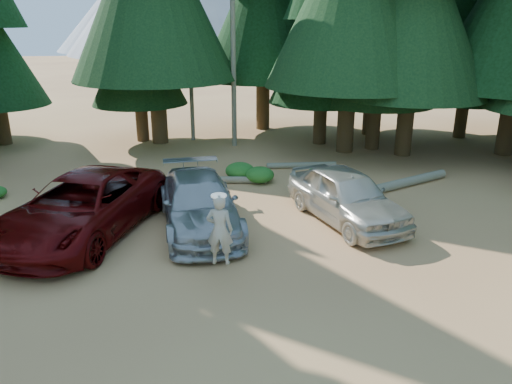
# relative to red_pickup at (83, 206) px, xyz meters

# --- Properties ---
(ground) EXTENTS (160.00, 160.00, 0.00)m
(ground) POSITION_rel_red_pickup_xyz_m (4.45, -4.40, -0.87)
(ground) COLOR #A66E46
(ground) RESTS_ON ground
(forest_belt_north) EXTENTS (36.00, 7.00, 22.00)m
(forest_belt_north) POSITION_rel_red_pickup_xyz_m (4.45, 10.60, -0.87)
(forest_belt_north) COLOR black
(forest_belt_north) RESTS_ON ground
(snag_front) EXTENTS (0.24, 0.24, 12.00)m
(snag_front) POSITION_rel_red_pickup_xyz_m (5.25, 10.10, 5.13)
(snag_front) COLOR #726E5B
(snag_front) RESTS_ON ground
(snag_back) EXTENTS (0.20, 0.20, 10.00)m
(snag_back) POSITION_rel_red_pickup_xyz_m (3.25, 11.60, 4.13)
(snag_back) COLOR #726E5B
(snag_back) RESTS_ON ground
(red_pickup) EXTENTS (4.87, 6.87, 1.74)m
(red_pickup) POSITION_rel_red_pickup_xyz_m (0.00, 0.00, 0.00)
(red_pickup) COLOR #560708
(red_pickup) RESTS_ON ground
(silver_minivan_center) EXTENTS (2.62, 5.46, 1.53)m
(silver_minivan_center) POSITION_rel_red_pickup_xyz_m (3.30, 0.10, -0.10)
(silver_minivan_center) COLOR #A9ACB1
(silver_minivan_center) RESTS_ON ground
(silver_minivan_right) EXTENTS (3.19, 5.14, 1.63)m
(silver_minivan_right) POSITION_rel_red_pickup_xyz_m (7.77, 0.03, -0.05)
(silver_minivan_right) COLOR beige
(silver_minivan_right) RESTS_ON ground
(frisbee_player) EXTENTS (0.71, 0.56, 1.73)m
(frisbee_player) POSITION_rel_red_pickup_xyz_m (3.71, -3.10, 0.40)
(frisbee_player) COLOR beige
(frisbee_player) RESTS_ON ground
(log_left) EXTENTS (3.71, 0.84, 0.27)m
(log_left) POSITION_rel_red_pickup_xyz_m (4.09, 4.25, -0.74)
(log_left) COLOR #726E5B
(log_left) RESTS_ON ground
(log_mid) EXTENTS (2.92, 0.36, 0.24)m
(log_mid) POSITION_rel_red_pickup_xyz_m (7.67, 5.84, -0.75)
(log_mid) COLOR #726E5B
(log_mid) RESTS_ON ground
(log_right) EXTENTS (4.94, 2.54, 0.34)m
(log_right) POSITION_rel_red_pickup_xyz_m (10.46, 2.67, -0.70)
(log_right) COLOR #726E5B
(log_right) RESTS_ON ground
(shrub_far_left) EXTENTS (1.05, 1.05, 0.58)m
(shrub_far_left) POSITION_rel_red_pickup_xyz_m (-0.84, 2.47, -0.58)
(shrub_far_left) COLOR #20671F
(shrub_far_left) RESTS_ON ground
(shrub_left) EXTENTS (0.76, 0.76, 0.42)m
(shrub_left) POSITION_rel_red_pickup_xyz_m (3.34, 2.67, -0.66)
(shrub_left) COLOR #20671F
(shrub_left) RESTS_ON ground
(shrub_center_left) EXTENTS (1.08, 1.08, 0.60)m
(shrub_center_left) POSITION_rel_red_pickup_xyz_m (5.68, 4.15, -0.57)
(shrub_center_left) COLOR #20671F
(shrub_center_left) RESTS_ON ground
(shrub_center_right) EXTENTS (1.14, 1.14, 0.63)m
(shrub_center_right) POSITION_rel_red_pickup_xyz_m (4.97, 4.75, -0.56)
(shrub_center_right) COLOR #20671F
(shrub_center_right) RESTS_ON ground
(shrub_right) EXTENTS (1.00, 1.00, 0.55)m
(shrub_right) POSITION_rel_red_pickup_xyz_m (8.10, 4.21, -0.59)
(shrub_right) COLOR #20671F
(shrub_right) RESTS_ON ground
(shrub_far_right) EXTENTS (1.15, 1.15, 0.63)m
(shrub_far_right) POSITION_rel_red_pickup_xyz_m (8.20, 3.84, -0.55)
(shrub_far_right) COLOR #20671F
(shrub_far_right) RESTS_ON ground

